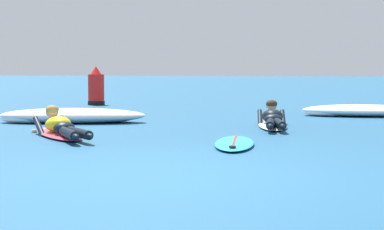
# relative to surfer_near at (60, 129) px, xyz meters

# --- Properties ---
(ground_plane) EXTENTS (120.00, 120.00, 0.00)m
(ground_plane) POSITION_rel_surfer_near_xyz_m (2.30, 6.63, -0.14)
(ground_plane) COLOR #235B84
(surfer_near) EXTENTS (1.62, 2.28, 0.55)m
(surfer_near) POSITION_rel_surfer_near_xyz_m (0.00, 0.00, 0.00)
(surfer_near) COLOR #E54C66
(surfer_near) RESTS_ON ground
(surfer_far) EXTENTS (0.61, 2.61, 0.55)m
(surfer_far) POSITION_rel_surfer_near_xyz_m (3.42, 2.12, -0.01)
(surfer_far) COLOR white
(surfer_far) RESTS_ON ground
(drifting_surfboard) EXTENTS (0.58, 1.91, 0.16)m
(drifting_surfboard) POSITION_rel_surfer_near_xyz_m (2.83, -0.81, -0.11)
(drifting_surfboard) COLOR #2DB2D1
(drifting_surfboard) RESTS_ON ground
(whitewater_front) EXTENTS (3.03, 1.31, 0.30)m
(whitewater_front) POSITION_rel_surfer_near_xyz_m (-0.59, 2.72, -0.00)
(whitewater_front) COLOR white
(whitewater_front) RESTS_ON ground
(whitewater_mid_left) EXTENTS (2.79, 1.33, 0.26)m
(whitewater_mid_left) POSITION_rel_surfer_near_xyz_m (5.51, 5.17, -0.02)
(whitewater_mid_left) COLOR white
(whitewater_mid_left) RESTS_ON ground
(channel_marker_buoy) EXTENTS (0.50, 0.50, 1.14)m
(channel_marker_buoy) POSITION_rel_surfer_near_xyz_m (-1.63, 8.80, 0.32)
(channel_marker_buoy) COLOR red
(channel_marker_buoy) RESTS_ON ground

